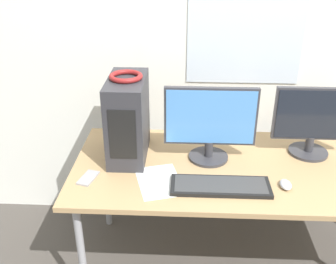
# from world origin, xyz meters

# --- Properties ---
(wall_back) EXTENTS (8.00, 0.07, 2.70)m
(wall_back) POSITION_xyz_m (0.00, 0.95, 1.35)
(wall_back) COLOR silver
(wall_back) RESTS_ON ground_plane
(desk) EXTENTS (1.84, 0.82, 0.71)m
(desk) POSITION_xyz_m (0.00, 0.41, 0.66)
(desk) COLOR tan
(desk) RESTS_ON ground_plane
(pc_tower) EXTENTS (0.20, 0.39, 0.45)m
(pc_tower) POSITION_xyz_m (-0.63, 0.50, 0.93)
(pc_tower) COLOR #2D2D33
(pc_tower) RESTS_ON desk
(headphones) EXTENTS (0.18, 0.18, 0.03)m
(headphones) POSITION_xyz_m (-0.63, 0.50, 1.17)
(headphones) COLOR maroon
(headphones) RESTS_ON pc_tower
(monitor_main) EXTENTS (0.49, 0.22, 0.42)m
(monitor_main) POSITION_xyz_m (-0.19, 0.48, 0.93)
(monitor_main) COLOR #333338
(monitor_main) RESTS_ON desk
(monitor_right_near) EXTENTS (0.44, 0.22, 0.40)m
(monitor_right_near) POSITION_xyz_m (0.38, 0.57, 0.91)
(monitor_right_near) COLOR #333338
(monitor_right_near) RESTS_ON desk
(keyboard) EXTENTS (0.49, 0.17, 0.02)m
(keyboard) POSITION_xyz_m (-0.14, 0.20, 0.72)
(keyboard) COLOR black
(keyboard) RESTS_ON desk
(mouse) EXTENTS (0.06, 0.09, 0.03)m
(mouse) POSITION_xyz_m (0.18, 0.22, 0.72)
(mouse) COLOR #B2B2B7
(mouse) RESTS_ON desk
(cell_phone) EXTENTS (0.10, 0.15, 0.01)m
(cell_phone) POSITION_xyz_m (-0.81, 0.24, 0.71)
(cell_phone) COLOR #99999E
(cell_phone) RESTS_ON desk
(paper_sheet_left) EXTENTS (0.28, 0.34, 0.00)m
(paper_sheet_left) POSITION_xyz_m (-0.45, 0.24, 0.71)
(paper_sheet_left) COLOR white
(paper_sheet_left) RESTS_ON desk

